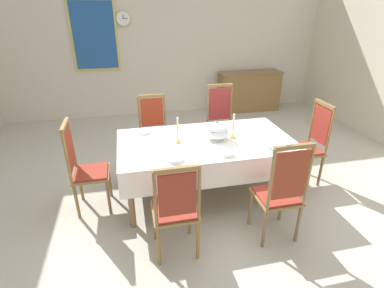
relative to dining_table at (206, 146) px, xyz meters
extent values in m
cube|color=#B5ADA0|center=(0.00, 0.01, -0.72)|extent=(7.08, 6.80, 0.04)
cube|color=beige|center=(0.00, 3.45, 0.91)|extent=(7.08, 0.08, 3.22)
cylinder|color=olive|center=(-0.97, -0.48, -0.33)|extent=(0.07, 0.07, 0.74)
cylinder|color=brown|center=(0.97, -0.48, -0.33)|extent=(0.07, 0.07, 0.74)
cylinder|color=brown|center=(-0.97, 0.48, -0.33)|extent=(0.07, 0.07, 0.74)
cylinder|color=olive|center=(0.97, 0.48, -0.33)|extent=(0.07, 0.07, 0.74)
cube|color=brown|center=(0.00, 0.00, 0.00)|extent=(2.02, 1.04, 0.08)
cube|color=olive|center=(0.00, 0.00, 0.06)|extent=(2.14, 1.16, 0.03)
cube|color=white|center=(0.00, 0.00, 0.07)|extent=(2.16, 1.18, 0.00)
cube|color=white|center=(0.00, -0.58, -0.09)|extent=(2.16, 0.00, 0.32)
cube|color=white|center=(0.00, 0.58, -0.09)|extent=(2.16, 0.00, 0.32)
cube|color=white|center=(-1.07, 0.00, -0.09)|extent=(0.00, 1.18, 0.32)
cube|color=white|center=(1.07, 0.00, -0.09)|extent=(0.00, 1.18, 0.32)
cylinder|color=brown|center=(-0.75, -0.74, -0.47)|extent=(0.04, 0.04, 0.46)
cylinder|color=olive|center=(-0.37, -0.74, -0.47)|extent=(0.04, 0.04, 0.46)
cylinder|color=brown|center=(-0.75, -1.10, -0.47)|extent=(0.04, 0.04, 0.46)
cylinder|color=olive|center=(-0.37, -1.10, -0.47)|extent=(0.04, 0.04, 0.46)
cube|color=olive|center=(-0.56, -0.92, -0.22)|extent=(0.44, 0.42, 0.03)
cube|color=maroon|center=(-0.56, -0.92, -0.20)|extent=(0.40, 0.38, 0.02)
cylinder|color=brown|center=(-0.75, -1.11, 0.07)|extent=(0.03, 0.03, 0.57)
cylinder|color=brown|center=(-0.36, -1.11, 0.07)|extent=(0.03, 0.03, 0.57)
cube|color=maroon|center=(-0.56, -1.11, 0.10)|extent=(0.34, 0.02, 0.43)
cube|color=olive|center=(-0.56, -1.11, 0.36)|extent=(0.40, 0.04, 0.04)
cylinder|color=olive|center=(-0.37, 0.74, -0.47)|extent=(0.04, 0.04, 0.46)
cylinder|color=#8B5E40|center=(-0.75, 0.74, -0.47)|extent=(0.04, 0.04, 0.46)
cylinder|color=olive|center=(-0.37, 1.10, -0.47)|extent=(0.04, 0.04, 0.46)
cylinder|color=olive|center=(-0.75, 1.10, -0.47)|extent=(0.04, 0.04, 0.46)
cube|color=olive|center=(-0.56, 0.92, -0.22)|extent=(0.44, 0.42, 0.03)
cube|color=maroon|center=(-0.56, 0.92, -0.20)|extent=(0.40, 0.38, 0.02)
cylinder|color=olive|center=(-0.36, 1.11, 0.08)|extent=(0.03, 0.03, 0.58)
cylinder|color=brown|center=(-0.75, 1.11, 0.08)|extent=(0.03, 0.03, 0.58)
cube|color=maroon|center=(-0.56, 1.11, 0.11)|extent=(0.34, 0.02, 0.44)
cube|color=olive|center=(-0.56, 1.11, 0.37)|extent=(0.40, 0.04, 0.04)
cylinder|color=olive|center=(0.33, -0.74, -0.47)|extent=(0.04, 0.04, 0.46)
cylinder|color=olive|center=(0.71, -0.74, -0.47)|extent=(0.04, 0.04, 0.46)
cylinder|color=brown|center=(0.33, -1.10, -0.47)|extent=(0.04, 0.04, 0.46)
cylinder|color=brown|center=(0.71, -1.10, -0.47)|extent=(0.04, 0.04, 0.46)
cube|color=olive|center=(0.52, -0.92, -0.22)|extent=(0.44, 0.42, 0.03)
cube|color=maroon|center=(0.52, -0.92, -0.20)|extent=(0.40, 0.38, 0.02)
cylinder|color=olive|center=(0.33, -1.11, 0.12)|extent=(0.03, 0.03, 0.66)
cylinder|color=olive|center=(0.72, -1.11, 0.12)|extent=(0.03, 0.03, 0.66)
cube|color=maroon|center=(0.52, -1.11, 0.15)|extent=(0.34, 0.02, 0.50)
cube|color=olive|center=(0.52, -1.11, 0.45)|extent=(0.40, 0.04, 0.04)
cylinder|color=olive|center=(0.71, 0.74, -0.47)|extent=(0.04, 0.04, 0.46)
cylinder|color=brown|center=(0.33, 0.74, -0.47)|extent=(0.04, 0.04, 0.46)
cylinder|color=olive|center=(0.71, 1.10, -0.47)|extent=(0.04, 0.04, 0.46)
cylinder|color=olive|center=(0.33, 1.10, -0.47)|extent=(0.04, 0.04, 0.46)
cube|color=olive|center=(0.52, 0.92, -0.22)|extent=(0.44, 0.42, 0.03)
cube|color=maroon|center=(0.52, 0.92, -0.20)|extent=(0.40, 0.38, 0.02)
cylinder|color=brown|center=(0.72, 1.11, 0.13)|extent=(0.03, 0.03, 0.68)
cylinder|color=olive|center=(0.33, 1.11, 0.13)|extent=(0.03, 0.03, 0.68)
cube|color=maroon|center=(0.52, 1.11, 0.16)|extent=(0.34, 0.02, 0.52)
cube|color=olive|center=(0.52, 1.11, 0.47)|extent=(0.40, 0.04, 0.04)
cylinder|color=brown|center=(-1.23, 0.19, -0.47)|extent=(0.04, 0.04, 0.46)
cylinder|color=brown|center=(-1.23, -0.19, -0.47)|extent=(0.04, 0.04, 0.46)
cylinder|color=brown|center=(-1.59, 0.19, -0.47)|extent=(0.04, 0.04, 0.46)
cylinder|color=brown|center=(-1.59, -0.19, -0.47)|extent=(0.04, 0.04, 0.46)
cube|color=olive|center=(-1.41, 0.00, -0.22)|extent=(0.42, 0.44, 0.03)
cube|color=maroon|center=(-1.41, 0.00, -0.20)|extent=(0.38, 0.40, 0.02)
cylinder|color=brown|center=(-1.60, 0.20, 0.11)|extent=(0.03, 0.03, 0.63)
cylinder|color=olive|center=(-1.60, -0.20, 0.11)|extent=(0.03, 0.03, 0.63)
cube|color=maroon|center=(-1.60, 0.00, 0.14)|extent=(0.02, 0.34, 0.48)
cube|color=olive|center=(-1.60, 0.00, 0.42)|extent=(0.04, 0.40, 0.04)
cylinder|color=olive|center=(1.23, -0.19, -0.47)|extent=(0.04, 0.04, 0.46)
cylinder|color=olive|center=(1.23, 0.19, -0.47)|extent=(0.04, 0.04, 0.46)
cylinder|color=brown|center=(1.59, -0.19, -0.47)|extent=(0.04, 0.04, 0.46)
cylinder|color=brown|center=(1.59, 0.19, -0.47)|extent=(0.04, 0.04, 0.46)
cube|color=olive|center=(1.41, 0.00, -0.22)|extent=(0.42, 0.44, 0.03)
cube|color=maroon|center=(1.41, 0.00, -0.20)|extent=(0.38, 0.40, 0.02)
cylinder|color=olive|center=(1.60, -0.20, 0.11)|extent=(0.03, 0.03, 0.64)
cylinder|color=olive|center=(1.60, 0.20, 0.11)|extent=(0.03, 0.03, 0.64)
cube|color=maroon|center=(1.60, 0.00, 0.14)|extent=(0.02, 0.34, 0.49)
cube|color=olive|center=(1.60, 0.00, 0.43)|extent=(0.04, 0.40, 0.04)
cylinder|color=white|center=(0.14, 0.00, 0.09)|extent=(0.16, 0.16, 0.02)
ellipsoid|color=white|center=(0.14, 0.00, 0.16)|extent=(0.30, 0.30, 0.13)
ellipsoid|color=white|center=(0.14, 0.00, 0.24)|extent=(0.27, 0.27, 0.10)
sphere|color=#3E764F|center=(0.14, 0.00, 0.30)|extent=(0.03, 0.03, 0.03)
cylinder|color=gold|center=(-0.35, 0.00, 0.08)|extent=(0.07, 0.07, 0.02)
cylinder|color=gold|center=(-0.35, 0.00, 0.19)|extent=(0.02, 0.02, 0.20)
cone|color=gold|center=(-0.35, 0.00, 0.30)|extent=(0.04, 0.04, 0.02)
cylinder|color=silver|center=(-0.35, 0.00, 0.36)|extent=(0.02, 0.02, 0.10)
cylinder|color=gold|center=(0.35, 0.00, 0.08)|extent=(0.07, 0.07, 0.02)
cylinder|color=gold|center=(0.35, 0.00, 0.19)|extent=(0.02, 0.02, 0.19)
cone|color=gold|center=(0.35, 0.00, 0.29)|extent=(0.04, 0.04, 0.02)
cylinder|color=silver|center=(0.35, 0.00, 0.35)|extent=(0.02, 0.02, 0.10)
cylinder|color=white|center=(0.69, -0.47, 0.09)|extent=(0.15, 0.15, 0.03)
cylinder|color=white|center=(0.69, -0.47, 0.10)|extent=(0.13, 0.13, 0.02)
torus|color=#3E764F|center=(0.69, -0.47, 0.11)|extent=(0.15, 0.15, 0.01)
cylinder|color=white|center=(-0.47, -0.45, 0.10)|extent=(0.18, 0.18, 0.04)
cylinder|color=white|center=(-0.47, -0.45, 0.10)|extent=(0.15, 0.15, 0.03)
torus|color=#3E764F|center=(-0.47, -0.45, 0.11)|extent=(0.17, 0.17, 0.01)
cylinder|color=white|center=(-0.73, 0.41, 0.10)|extent=(0.18, 0.18, 0.04)
cylinder|color=white|center=(-0.73, 0.41, 0.10)|extent=(0.14, 0.14, 0.03)
torus|color=#3E764F|center=(-0.73, 0.41, 0.12)|extent=(0.17, 0.17, 0.01)
cylinder|color=white|center=(0.12, -0.45, 0.10)|extent=(0.15, 0.15, 0.04)
cylinder|color=white|center=(0.12, -0.45, 0.10)|extent=(0.13, 0.13, 0.03)
torus|color=#3E764F|center=(0.12, -0.45, 0.11)|extent=(0.15, 0.15, 0.01)
cube|color=gold|center=(0.79, -0.50, 0.08)|extent=(0.04, 0.14, 0.00)
ellipsoid|color=gold|center=(0.81, -0.42, 0.08)|extent=(0.03, 0.05, 0.01)
cube|color=gold|center=(-0.58, -0.49, 0.08)|extent=(0.02, 0.14, 0.00)
ellipsoid|color=gold|center=(-0.59, -0.40, 0.08)|extent=(0.03, 0.05, 0.01)
cube|color=olive|center=(1.90, 3.13, -0.26)|extent=(1.40, 0.44, 0.88)
cube|color=brown|center=(1.90, 3.13, 0.20)|extent=(1.44, 0.48, 0.02)
cube|color=brown|center=(2.25, 3.36, -0.26)|extent=(0.59, 0.01, 0.70)
cube|color=brown|center=(1.55, 3.36, -0.26)|extent=(0.59, 0.01, 0.70)
cylinder|color=#D1B251|center=(-0.84, 3.38, 1.35)|extent=(0.29, 0.05, 0.29)
cylinder|color=white|center=(-0.84, 3.35, 1.35)|extent=(0.26, 0.01, 0.26)
cube|color=black|center=(-0.84, 3.35, 1.38)|extent=(0.01, 0.00, 0.07)
cube|color=black|center=(-0.80, 3.35, 1.35)|extent=(0.11, 0.00, 0.01)
cube|color=#D1B251|center=(-1.44, 3.39, 1.03)|extent=(0.91, 0.04, 1.38)
cube|color=#225193|center=(-1.44, 3.37, 1.03)|extent=(0.83, 0.01, 1.30)
camera|label=1|loc=(-0.91, -3.24, 1.61)|focal=27.75mm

